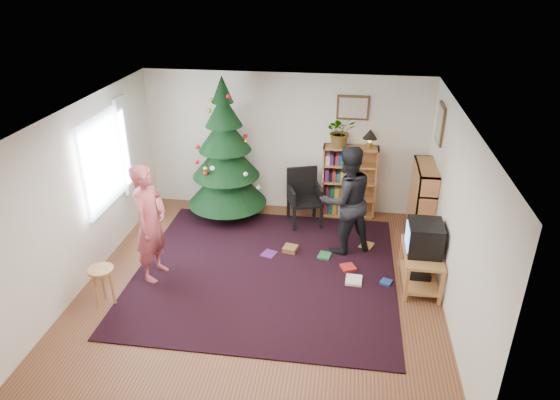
# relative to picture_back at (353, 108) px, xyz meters

# --- Properties ---
(floor) EXTENTS (5.00, 5.00, 0.00)m
(floor) POSITION_rel_picture_back_xyz_m (-1.15, -2.48, -1.95)
(floor) COLOR brown
(floor) RESTS_ON ground
(ceiling) EXTENTS (5.00, 5.00, 0.00)m
(ceiling) POSITION_rel_picture_back_xyz_m (-1.15, -2.48, 0.55)
(ceiling) COLOR white
(ceiling) RESTS_ON wall_back
(wall_back) EXTENTS (5.00, 0.02, 2.50)m
(wall_back) POSITION_rel_picture_back_xyz_m (-1.15, 0.02, -0.70)
(wall_back) COLOR silver
(wall_back) RESTS_ON floor
(wall_front) EXTENTS (5.00, 0.02, 2.50)m
(wall_front) POSITION_rel_picture_back_xyz_m (-1.15, -4.97, -0.70)
(wall_front) COLOR silver
(wall_front) RESTS_ON floor
(wall_left) EXTENTS (0.02, 5.00, 2.50)m
(wall_left) POSITION_rel_picture_back_xyz_m (-3.65, -2.48, -0.70)
(wall_left) COLOR silver
(wall_left) RESTS_ON floor
(wall_right) EXTENTS (0.02, 5.00, 2.50)m
(wall_right) POSITION_rel_picture_back_xyz_m (1.35, -2.48, -0.70)
(wall_right) COLOR silver
(wall_right) RESTS_ON floor
(rug) EXTENTS (3.80, 3.60, 0.02)m
(rug) POSITION_rel_picture_back_xyz_m (-1.15, -2.17, -1.94)
(rug) COLOR black
(rug) RESTS_ON floor
(window_pane) EXTENTS (0.04, 1.20, 1.40)m
(window_pane) POSITION_rel_picture_back_xyz_m (-3.62, -1.88, -0.45)
(window_pane) COLOR silver
(window_pane) RESTS_ON wall_left
(curtain) EXTENTS (0.06, 0.35, 1.60)m
(curtain) POSITION_rel_picture_back_xyz_m (-3.58, -1.18, -0.45)
(curtain) COLOR silver
(curtain) RESTS_ON wall_left
(picture_back) EXTENTS (0.55, 0.03, 0.42)m
(picture_back) POSITION_rel_picture_back_xyz_m (0.00, 0.00, 0.00)
(picture_back) COLOR #4C3319
(picture_back) RESTS_ON wall_back
(picture_right) EXTENTS (0.03, 0.50, 0.60)m
(picture_right) POSITION_rel_picture_back_xyz_m (1.33, -0.73, 0.00)
(picture_right) COLOR #4C3319
(picture_right) RESTS_ON wall_right
(christmas_tree) EXTENTS (1.40, 1.40, 2.54)m
(christmas_tree) POSITION_rel_picture_back_xyz_m (-2.12, -0.48, -0.89)
(christmas_tree) COLOR #3F2816
(christmas_tree) RESTS_ON rug
(bookshelf_back) EXTENTS (0.95, 0.30, 1.30)m
(bookshelf_back) POSITION_rel_picture_back_xyz_m (0.01, -0.14, -1.29)
(bookshelf_back) COLOR #BF7144
(bookshelf_back) RESTS_ON floor
(bookshelf_right) EXTENTS (0.30, 0.95, 1.30)m
(bookshelf_right) POSITION_rel_picture_back_xyz_m (1.19, -0.84, -1.29)
(bookshelf_right) COLOR #BF7144
(bookshelf_right) RESTS_ON floor
(tv_stand) EXTENTS (0.51, 0.92, 0.55)m
(tv_stand) POSITION_rel_picture_back_xyz_m (1.07, -2.18, -1.62)
(tv_stand) COLOR #BF7144
(tv_stand) RESTS_ON floor
(crt_tv) EXTENTS (0.47, 0.51, 0.44)m
(crt_tv) POSITION_rel_picture_back_xyz_m (1.07, -2.18, -1.18)
(crt_tv) COLOR black
(crt_tv) RESTS_ON tv_stand
(armchair) EXTENTS (0.68, 0.69, 0.98)m
(armchair) POSITION_rel_picture_back_xyz_m (-0.72, -0.50, -1.42)
(armchair) COLOR black
(armchair) RESTS_ON rug
(stool) EXTENTS (0.33, 0.33, 0.56)m
(stool) POSITION_rel_picture_back_xyz_m (-3.16, -3.23, -1.52)
(stool) COLOR #BF7144
(stool) RESTS_ON floor
(person_standing) EXTENTS (0.50, 0.69, 1.75)m
(person_standing) POSITION_rel_picture_back_xyz_m (-2.72, -2.50, -1.08)
(person_standing) COLOR #B0464E
(person_standing) RESTS_ON rug
(person_by_chair) EXTENTS (1.06, 0.98, 1.75)m
(person_by_chair) POSITION_rel_picture_back_xyz_m (-0.02, -1.38, -1.07)
(person_by_chair) COLOR black
(person_by_chair) RESTS_ON rug
(potted_plant) EXTENTS (0.61, 0.57, 0.55)m
(potted_plant) POSITION_rel_picture_back_xyz_m (-0.19, -0.14, -0.38)
(potted_plant) COLOR gray
(potted_plant) RESTS_ON bookshelf_back
(table_lamp) EXTENTS (0.25, 0.25, 0.33)m
(table_lamp) POSITION_rel_picture_back_xyz_m (0.31, -0.14, -0.43)
(table_lamp) COLOR #A57F33
(table_lamp) RESTS_ON bookshelf_back
(floor_clutter) EXTENTS (1.99, 1.24, 0.08)m
(floor_clutter) POSITION_rel_picture_back_xyz_m (-0.16, -1.81, -1.91)
(floor_clutter) COLOR #A51E19
(floor_clutter) RESTS_ON rug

